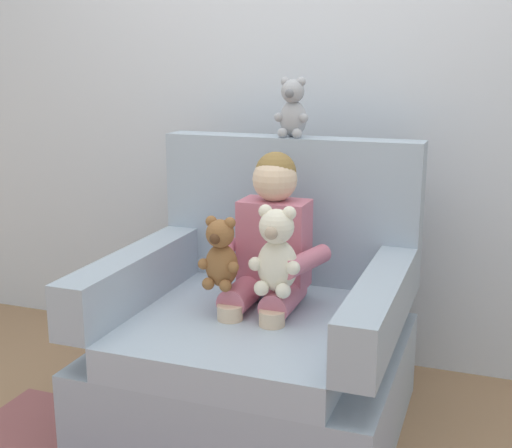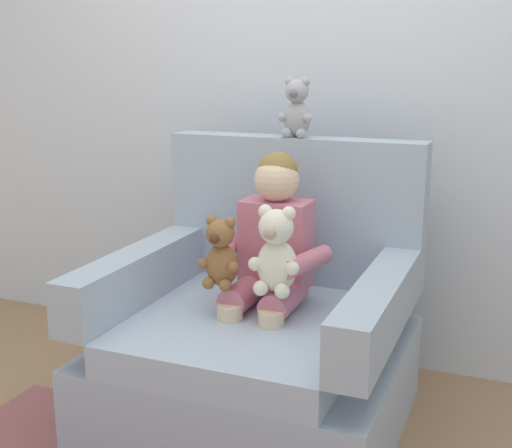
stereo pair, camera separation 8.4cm
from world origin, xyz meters
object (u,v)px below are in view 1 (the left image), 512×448
object	(u,v)px
plush_cream	(277,253)
plush_grey_on_backrest	(293,109)
seated_child	(269,252)
armchair	(259,341)
plush_brown	(221,255)

from	to	relation	value
plush_cream	plush_grey_on_backrest	size ratio (longest dim) A/B	1.31
seated_child	plush_cream	size ratio (longest dim) A/B	2.60
armchair	plush_grey_on_backrest	bearing A→B (deg)	88.92
seated_child	plush_grey_on_backrest	distance (m)	0.61
armchair	plush_grey_on_backrest	distance (m)	0.94
armchair	plush_cream	size ratio (longest dim) A/B	3.41
seated_child	plush_brown	distance (m)	0.21
seated_child	plush_cream	xyz separation A→B (m)	(0.08, -0.15, 0.04)
armchair	seated_child	size ratio (longest dim) A/B	1.31
plush_grey_on_backrest	armchair	bearing A→B (deg)	-102.80
seated_child	plush_brown	xyz separation A→B (m)	(-0.13, -0.17, 0.02)
seated_child	plush_brown	world-z (taller)	seated_child
plush_brown	seated_child	bearing A→B (deg)	70.97
seated_child	plush_brown	bearing A→B (deg)	-119.49
armchair	plush_cream	distance (m)	0.42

